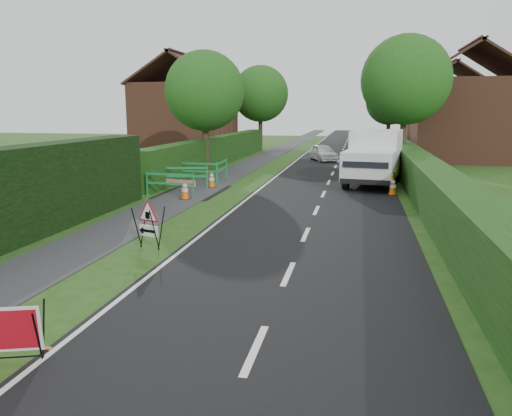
{
  "coord_description": "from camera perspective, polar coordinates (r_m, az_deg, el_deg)",
  "views": [
    {
      "loc": [
        3.87,
        -9.08,
        3.44
      ],
      "look_at": [
        1.31,
        3.34,
        0.95
      ],
      "focal_mm": 35.0,
      "sensor_mm": 36.0,
      "label": 1
    }
  ],
  "objects": [
    {
      "name": "hedge_east",
      "position": [
        25.45,
        17.47,
        2.83
      ],
      "size": [
        1.2,
        50.0,
        1.5
      ],
      "primitive_type": "cube",
      "color": "#14380F",
      "rests_on": "ground"
    },
    {
      "name": "ped_barrier_3",
      "position": [
        24.92,
        -3.89,
        4.61
      ],
      "size": [
        0.43,
        2.07,
        1.0
      ],
      "rotation": [
        0.0,
        0.0,
        1.61
      ],
      "color": "#188843",
      "rests_on": "ground"
    },
    {
      "name": "house_east_b",
      "position": [
        51.73,
        20.99,
        9.78
      ],
      "size": [
        7.5,
        7.4,
        7.88
      ],
      "color": "brown",
      "rests_on": "ground"
    },
    {
      "name": "ped_barrier_0",
      "position": [
        20.33,
        -9.81,
        3.0
      ],
      "size": [
        2.07,
        0.42,
        1.0
      ],
      "rotation": [
        0.0,
        0.0,
        -0.03
      ],
      "color": "#188843",
      "rests_on": "ground"
    },
    {
      "name": "tree_nw",
      "position": [
        28.39,
        -5.89,
        13.15
      ],
      "size": [
        4.4,
        4.4,
        6.7
      ],
      "color": "#2D2116",
      "rests_on": "ground"
    },
    {
      "name": "hatchback_car",
      "position": [
        34.96,
        7.67,
        6.29
      ],
      "size": [
        2.46,
        3.56,
        1.13
      ],
      "primitive_type": "imported",
      "rotation": [
        0.0,
        0.0,
        0.38
      ],
      "color": "silver",
      "rests_on": "ground"
    },
    {
      "name": "ground",
      "position": [
        10.45,
        -10.92,
        -8.32
      ],
      "size": [
        120.0,
        120.0,
        0.0
      ],
      "primitive_type": "plane",
      "color": "#224413",
      "rests_on": "ground"
    },
    {
      "name": "tree_ne",
      "position": [
        31.23,
        16.76,
        13.84
      ],
      "size": [
        5.2,
        5.2,
        7.79
      ],
      "color": "#2D2116",
      "rests_on": "ground"
    },
    {
      "name": "traffic_cone_3",
      "position": [
        19.7,
        -8.13,
        2.09
      ],
      "size": [
        0.38,
        0.38,
        0.79
      ],
      "color": "black",
      "rests_on": "ground"
    },
    {
      "name": "ped_barrier_2",
      "position": [
        24.26,
        -6.76,
        4.38
      ],
      "size": [
        2.07,
        0.43,
        1.0
      ],
      "rotation": [
        0.0,
        0.0,
        -0.04
      ],
      "color": "#188843",
      "rests_on": "ground"
    },
    {
      "name": "footpath",
      "position": [
        44.75,
        2.78,
        6.69
      ],
      "size": [
        2.0,
        90.0,
        0.02
      ],
      "primitive_type": "cube",
      "color": "#2D2D30",
      "rests_on": "ground"
    },
    {
      "name": "traffic_cone_2",
      "position": [
        25.6,
        13.29,
        3.97
      ],
      "size": [
        0.38,
        0.38,
        0.79
      ],
      "color": "black",
      "rests_on": "ground"
    },
    {
      "name": "litter_can",
      "position": [
        8.13,
        -22.75,
        -14.84
      ],
      "size": [
        0.12,
        0.07,
        0.07
      ],
      "primitive_type": "cylinder",
      "rotation": [
        0.0,
        1.57,
        0.0
      ],
      "color": "#BF7F4C",
      "rests_on": "ground"
    },
    {
      "name": "traffic_cone_4",
      "position": [
        22.7,
        -5.1,
        3.35
      ],
      "size": [
        0.38,
        0.38,
        0.79
      ],
      "color": "black",
      "rests_on": "ground"
    },
    {
      "name": "tree_fe",
      "position": [
        47.16,
        15.02,
        11.69
      ],
      "size": [
        4.2,
        4.2,
        6.33
      ],
      "color": "#2D2116",
      "rests_on": "ground"
    },
    {
      "name": "tree_fw",
      "position": [
        43.93,
        0.52,
        12.92
      ],
      "size": [
        4.8,
        4.8,
        7.24
      ],
      "color": "#2D2116",
      "rests_on": "ground"
    },
    {
      "name": "traffic_cone_1",
      "position": [
        22.99,
        15.11,
        3.1
      ],
      "size": [
        0.38,
        0.38,
        0.79
      ],
      "color": "black",
      "rests_on": "ground"
    },
    {
      "name": "red_rect_sign",
      "position": [
        7.85,
        -26.74,
        -12.45
      ],
      "size": [
        1.07,
        0.84,
        0.8
      ],
      "rotation": [
        0.0,
        0.0,
        0.33
      ],
      "color": "black",
      "rests_on": "ground"
    },
    {
      "name": "house_east_a",
      "position": [
        37.76,
        22.84,
        9.43
      ],
      "size": [
        7.5,
        7.4,
        7.88
      ],
      "color": "brown",
      "rests_on": "ground"
    },
    {
      "name": "road_surface",
      "position": [
        44.24,
        9.88,
        6.49
      ],
      "size": [
        6.0,
        90.0,
        0.02
      ],
      "primitive_type": "cube",
      "color": "black",
      "rests_on": "ground"
    },
    {
      "name": "triangle_sign",
      "position": [
        12.73,
        -12.32,
        -1.41
      ],
      "size": [
        0.91,
        0.91,
        1.06
      ],
      "rotation": [
        0.0,
        0.0,
        -0.3
      ],
      "color": "black",
      "rests_on": "ground"
    },
    {
      "name": "redwhite_plank",
      "position": [
        21.3,
        -8.59,
        1.69
      ],
      "size": [
        1.45,
        0.45,
        0.25
      ],
      "primitive_type": "cube",
      "rotation": [
        0.0,
        0.0,
        -0.28
      ],
      "color": "red",
      "rests_on": "ground"
    },
    {
      "name": "works_van",
      "position": [
        24.05,
        13.37,
        5.77
      ],
      "size": [
        2.92,
        5.74,
        2.5
      ],
      "rotation": [
        0.0,
        0.0,
        -0.15
      ],
      "color": "silver",
      "rests_on": "ground"
    },
    {
      "name": "traffic_cone_0",
      "position": [
        21.24,
        15.37,
        2.46
      ],
      "size": [
        0.38,
        0.38,
        0.79
      ],
      "color": "black",
      "rests_on": "ground"
    },
    {
      "name": "hedge_west_far",
      "position": [
        32.51,
        -4.29,
        5.0
      ],
      "size": [
        1.0,
        24.0,
        1.8
      ],
      "primitive_type": "cube",
      "color": "#14380F",
      "rests_on": "ground"
    },
    {
      "name": "house_west",
      "position": [
        41.47,
        -8.04,
        10.25
      ],
      "size": [
        7.5,
        7.4,
        7.88
      ],
      "color": "brown",
      "rests_on": "ground"
    },
    {
      "name": "ped_barrier_1",
      "position": [
        22.48,
        -8.16,
        3.82
      ],
      "size": [
        2.09,
        0.77,
        1.0
      ],
      "rotation": [
        0.0,
        0.0,
        0.21
      ],
      "color": "#188843",
      "rests_on": "ground"
    }
  ]
}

